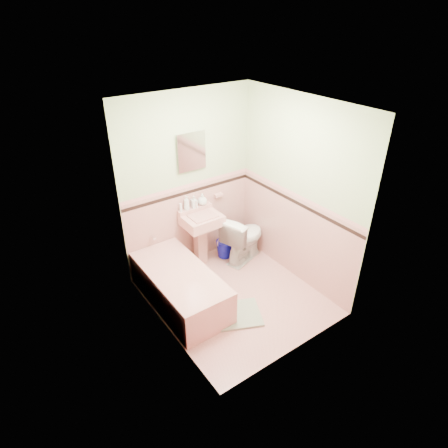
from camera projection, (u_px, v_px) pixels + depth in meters
floor at (235, 296)px, 5.08m from camera, size 2.20×2.20×0.00m
ceiling at (238, 105)px, 3.82m from camera, size 2.20×2.20×0.00m
wall_back at (188, 183)px, 5.23m from camera, size 2.50×0.00×2.50m
wall_front at (305, 259)px, 3.67m from camera, size 2.50×0.00×2.50m
wall_left at (159, 241)px, 3.95m from camera, size 0.00×2.50×2.50m
wall_right at (298, 193)px, 4.95m from camera, size 0.00×2.50×2.50m
wainscot_back at (191, 224)px, 5.54m from camera, size 2.00×0.00×2.00m
wainscot_front at (297, 309)px, 4.01m from camera, size 2.00×0.00×2.00m
wainscot_left at (165, 289)px, 4.28m from camera, size 0.00×2.20×2.20m
wainscot_right at (293, 236)px, 5.27m from camera, size 0.00×2.20×2.20m
accent_back at (189, 192)px, 5.28m from camera, size 2.00×0.00×2.00m
accent_front at (302, 269)px, 3.75m from camera, size 2.00×0.00×2.00m
accent_left at (162, 251)px, 4.02m from camera, size 0.00×2.20×2.20m
accent_right at (296, 202)px, 5.00m from camera, size 0.00×2.20×2.20m
cap_back at (189, 185)px, 5.23m from camera, size 2.00×0.00×2.00m
cap_front at (303, 261)px, 3.70m from camera, size 2.00×0.00×2.00m
cap_left at (161, 243)px, 3.97m from camera, size 0.00×2.20×2.20m
cap_right at (297, 195)px, 4.95m from camera, size 0.00×2.20×2.20m
bathtub at (180, 288)px, 4.88m from camera, size 0.70×1.50×0.45m
tub_faucet at (152, 237)px, 5.19m from camera, size 0.04×0.12×0.04m
sink at (202, 241)px, 5.50m from camera, size 0.53×0.48×0.83m
sink_faucet at (196, 204)px, 5.33m from camera, size 0.02×0.02×0.10m
medicine_cabinet at (191, 151)px, 5.00m from camera, size 0.38×0.04×0.47m
soap_dish at (218, 195)px, 5.58m from camera, size 0.12×0.07×0.04m
soap_bottle_left at (186, 203)px, 5.27m from camera, size 0.10×0.10×0.21m
soap_bottle_mid at (194, 202)px, 5.34m from camera, size 0.09×0.09×0.18m
soap_bottle_right at (202, 199)px, 5.41m from camera, size 0.14×0.14×0.17m
tube at (181, 208)px, 5.25m from camera, size 0.04×0.04×0.12m
toilet at (244, 237)px, 5.66m from camera, size 0.82×0.62×0.74m
bucket at (225, 248)px, 5.84m from camera, size 0.30×0.30×0.27m
bath_mat at (230, 315)px, 4.75m from camera, size 0.89×0.77×0.03m
shoe at (224, 315)px, 4.70m from camera, size 0.16×0.11×0.06m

